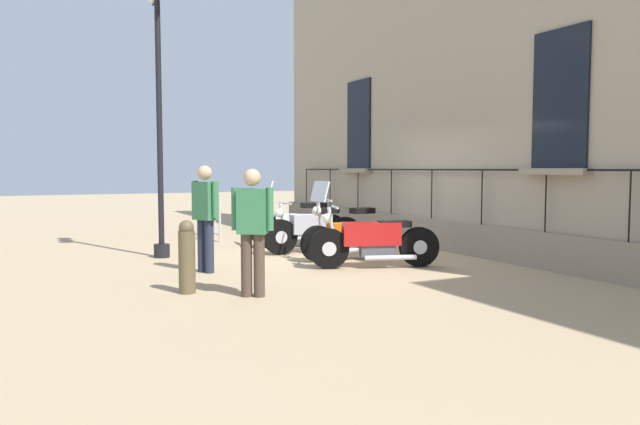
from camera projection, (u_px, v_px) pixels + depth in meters
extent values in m
plane|color=tan|center=(343.00, 255.00, 11.24)|extent=(60.00, 60.00, 0.00)
cube|color=tan|center=(451.00, 50.00, 12.05)|extent=(0.60, 13.86, 7.90)
cube|color=gray|center=(433.00, 233.00, 12.15)|extent=(0.20, 13.86, 0.59)
cube|color=black|center=(560.00, 99.00, 9.29)|extent=(0.06, 1.05, 2.13)
cube|color=gray|center=(554.00, 172.00, 9.33)|extent=(0.24, 1.25, 0.10)
cube|color=black|center=(359.00, 125.00, 14.72)|extent=(0.06, 1.05, 2.13)
cube|color=gray|center=(356.00, 170.00, 14.76)|extent=(0.24, 1.25, 0.10)
cube|color=black|center=(432.00, 170.00, 12.04)|extent=(0.03, 11.64, 0.03)
cylinder|color=black|center=(306.00, 187.00, 17.26)|extent=(0.02, 0.02, 0.98)
cylinder|color=black|center=(330.00, 188.00, 15.96)|extent=(0.02, 0.02, 0.98)
cylinder|color=black|center=(358.00, 190.00, 14.66)|extent=(0.02, 0.02, 0.98)
cylinder|color=black|center=(391.00, 192.00, 13.37)|extent=(0.02, 0.02, 0.98)
cylinder|color=black|center=(432.00, 194.00, 12.07)|extent=(0.02, 0.02, 0.98)
cylinder|color=black|center=(482.00, 197.00, 10.78)|extent=(0.02, 0.02, 0.98)
cylinder|color=black|center=(546.00, 201.00, 9.48)|extent=(0.02, 0.02, 0.98)
cylinder|color=black|center=(630.00, 206.00, 8.18)|extent=(0.02, 0.02, 0.98)
cylinder|color=black|center=(267.00, 231.00, 12.20)|extent=(0.68, 0.28, 0.66)
cylinder|color=silver|center=(267.00, 231.00, 12.20)|extent=(0.26, 0.21, 0.23)
cylinder|color=black|center=(330.00, 230.00, 12.55)|extent=(0.68, 0.28, 0.66)
cylinder|color=silver|center=(330.00, 230.00, 12.55)|extent=(0.26, 0.21, 0.23)
cube|color=silver|center=(296.00, 221.00, 12.35)|extent=(0.94, 0.48, 0.30)
cube|color=#4C4C51|center=(301.00, 232.00, 12.39)|extent=(0.58, 0.35, 0.23)
cube|color=black|center=(314.00, 205.00, 12.42)|extent=(0.55, 0.37, 0.10)
cylinder|color=silver|center=(269.00, 214.00, 12.19)|extent=(0.17, 0.09, 0.71)
cylinder|color=silver|center=(271.00, 197.00, 12.18)|extent=(0.17, 0.66, 0.04)
sphere|color=white|center=(265.00, 206.00, 12.16)|extent=(0.16, 0.16, 0.16)
cylinder|color=silver|center=(311.00, 238.00, 12.29)|extent=(0.81, 0.24, 0.08)
cube|color=silver|center=(268.00, 189.00, 12.15)|extent=(0.23, 0.56, 0.36)
cylinder|color=black|center=(280.00, 237.00, 11.21)|extent=(0.66, 0.13, 0.66)
cylinder|color=silver|center=(280.00, 237.00, 11.21)|extent=(0.23, 0.14, 0.23)
cylinder|color=black|center=(345.00, 234.00, 11.78)|extent=(0.66, 0.13, 0.66)
cylinder|color=silver|center=(345.00, 234.00, 11.78)|extent=(0.23, 0.14, 0.23)
cube|color=#B2B2BC|center=(311.00, 224.00, 11.46)|extent=(0.80, 0.27, 0.36)
cube|color=#4C4C51|center=(316.00, 237.00, 11.52)|extent=(0.48, 0.21, 0.23)
cube|color=black|center=(327.00, 211.00, 11.58)|extent=(0.45, 0.24, 0.10)
cylinder|color=silver|center=(283.00, 220.00, 11.20)|extent=(0.16, 0.06, 0.64)
cylinder|color=silver|center=(285.00, 203.00, 11.20)|extent=(0.05, 0.55, 0.04)
sphere|color=white|center=(279.00, 213.00, 11.17)|extent=(0.16, 0.16, 0.16)
cylinder|color=silver|center=(326.00, 243.00, 11.46)|extent=(0.71, 0.10, 0.08)
cylinder|color=black|center=(318.00, 244.00, 10.38)|extent=(0.62, 0.15, 0.62)
cylinder|color=silver|center=(318.00, 244.00, 10.38)|extent=(0.22, 0.16, 0.22)
cylinder|color=black|center=(381.00, 239.00, 10.99)|extent=(0.62, 0.15, 0.62)
cylinder|color=silver|center=(381.00, 239.00, 10.99)|extent=(0.22, 0.16, 0.22)
cube|color=orange|center=(348.00, 231.00, 10.65)|extent=(0.72, 0.30, 0.30)
cube|color=#4C4C51|center=(353.00, 243.00, 10.71)|extent=(0.44, 0.23, 0.22)
cube|color=black|center=(362.00, 211.00, 10.77)|extent=(0.41, 0.26, 0.10)
cylinder|color=silver|center=(320.00, 222.00, 10.37)|extent=(0.16, 0.06, 0.75)
cylinder|color=silver|center=(323.00, 200.00, 10.37)|extent=(0.05, 0.61, 0.04)
sphere|color=white|center=(317.00, 211.00, 10.33)|extent=(0.16, 0.16, 0.16)
cylinder|color=silver|center=(363.00, 250.00, 10.65)|extent=(0.65, 0.10, 0.08)
cube|color=silver|center=(320.00, 191.00, 10.33)|extent=(0.14, 0.50, 0.36)
cylinder|color=black|center=(329.00, 249.00, 9.63)|extent=(0.65, 0.32, 0.65)
cylinder|color=silver|center=(329.00, 249.00, 9.63)|extent=(0.26, 0.21, 0.23)
cylinder|color=black|center=(419.00, 247.00, 9.84)|extent=(0.65, 0.32, 0.65)
cylinder|color=silver|center=(419.00, 247.00, 9.84)|extent=(0.26, 0.21, 0.23)
cube|color=red|center=(371.00, 234.00, 9.71)|extent=(0.97, 0.54, 0.37)
cube|color=#4C4C51|center=(377.00, 250.00, 9.74)|extent=(0.60, 0.37, 0.23)
cube|color=black|center=(394.00, 224.00, 9.75)|extent=(0.57, 0.38, 0.10)
cylinder|color=silver|center=(332.00, 228.00, 9.61)|extent=(0.17, 0.11, 0.67)
cylinder|color=silver|center=(335.00, 207.00, 9.60)|extent=(0.21, 0.53, 0.04)
sphere|color=white|center=(327.00, 218.00, 9.59)|extent=(0.16, 0.16, 0.16)
cylinder|color=silver|center=(391.00, 258.00, 9.64)|extent=(0.82, 0.35, 0.08)
cylinder|color=black|center=(162.00, 251.00, 10.88)|extent=(0.28, 0.28, 0.24)
cylinder|color=black|center=(159.00, 126.00, 10.72)|extent=(0.10, 0.10, 4.68)
cylinder|color=black|center=(155.00, 2.00, 10.71)|extent=(0.04, 0.35, 0.04)
cylinder|color=#B7B7BF|center=(198.00, 213.00, 14.74)|extent=(0.05, 0.05, 1.05)
cylinder|color=#B7B7BF|center=(220.00, 218.00, 13.12)|extent=(0.05, 0.05, 1.05)
cylinder|color=#B7B7BF|center=(208.00, 194.00, 13.90)|extent=(0.05, 1.81, 0.04)
cylinder|color=#B7B7BF|center=(208.00, 231.00, 13.96)|extent=(0.05, 1.81, 0.04)
cylinder|color=#B7B7BF|center=(202.00, 210.00, 14.41)|extent=(0.02, 0.02, 0.87)
cylinder|color=#B7B7BF|center=(206.00, 211.00, 14.09)|extent=(0.02, 0.02, 0.87)
cylinder|color=#B7B7BF|center=(210.00, 212.00, 13.76)|extent=(0.02, 0.02, 0.87)
cylinder|color=#B7B7BF|center=(215.00, 213.00, 13.44)|extent=(0.02, 0.02, 0.87)
cylinder|color=brown|center=(187.00, 262.00, 7.73)|extent=(0.21, 0.21, 0.80)
sphere|color=brown|center=(186.00, 228.00, 7.69)|extent=(0.19, 0.19, 0.19)
cylinder|color=#47382D|center=(247.00, 265.00, 7.53)|extent=(0.14, 0.14, 0.79)
cylinder|color=#47382D|center=(259.00, 265.00, 7.51)|extent=(0.14, 0.14, 0.79)
cube|color=#337247|center=(252.00, 211.00, 7.47)|extent=(0.42, 0.38, 0.56)
sphere|color=tan|center=(252.00, 177.00, 7.44)|extent=(0.21, 0.21, 0.21)
cylinder|color=#337247|center=(235.00, 209.00, 7.50)|extent=(0.09, 0.09, 0.53)
cylinder|color=#337247|center=(270.00, 209.00, 7.45)|extent=(0.09, 0.09, 0.53)
cylinder|color=#23283D|center=(202.00, 246.00, 9.33)|extent=(0.14, 0.14, 0.81)
cylinder|color=#23283D|center=(209.00, 247.00, 9.23)|extent=(0.14, 0.14, 0.81)
cube|color=#337247|center=(205.00, 201.00, 9.23)|extent=(0.36, 0.42, 0.58)
sphere|color=tan|center=(205.00, 173.00, 9.20)|extent=(0.22, 0.22, 0.22)
cylinder|color=#337247|center=(195.00, 199.00, 9.36)|extent=(0.09, 0.09, 0.55)
cylinder|color=#337247|center=(215.00, 199.00, 9.09)|extent=(0.09, 0.09, 0.55)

